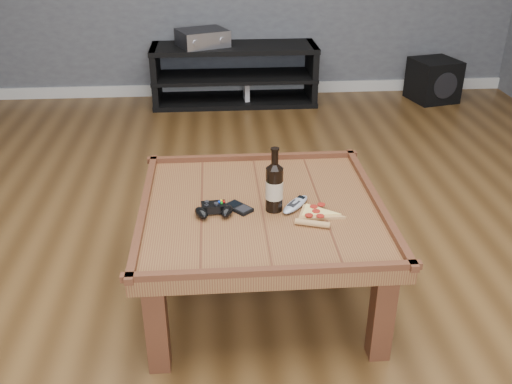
{
  "coord_description": "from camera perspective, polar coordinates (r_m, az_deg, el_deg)",
  "views": [
    {
      "loc": [
        -0.18,
        -2.08,
        1.59
      ],
      "look_at": [
        -0.02,
        -0.0,
        0.52
      ],
      "focal_mm": 40.0,
      "sensor_mm": 36.0,
      "label": 1
    }
  ],
  "objects": [
    {
      "name": "ground",
      "position": [
        2.62,
        0.51,
        -10.12
      ],
      "size": [
        6.0,
        6.0,
        0.0
      ],
      "primitive_type": "plane",
      "color": "#462D14",
      "rests_on": "ground"
    },
    {
      "name": "pizza_slice",
      "position": [
        2.31,
        5.97,
        -2.27
      ],
      "size": [
        0.22,
        0.28,
        0.03
      ],
      "rotation": [
        0.0,
        0.0,
        -0.32
      ],
      "color": "tan",
      "rests_on": "coffee_table"
    },
    {
      "name": "game_controller",
      "position": [
        2.31,
        -4.23,
        -1.79
      ],
      "size": [
        0.17,
        0.12,
        0.05
      ],
      "rotation": [
        0.0,
        0.0,
        0.06
      ],
      "color": "black",
      "rests_on": "coffee_table"
    },
    {
      "name": "media_console",
      "position": [
        5.01,
        -2.17,
        11.62
      ],
      "size": [
        1.4,
        0.45,
        0.5
      ],
      "color": "black",
      "rests_on": "ground"
    },
    {
      "name": "smartphone",
      "position": [
        2.35,
        -1.72,
        -1.57
      ],
      "size": [
        0.12,
        0.13,
        0.02
      ],
      "rotation": [
        0.0,
        0.0,
        0.71
      ],
      "color": "black",
      "rests_on": "coffee_table"
    },
    {
      "name": "beer_bottle",
      "position": [
        2.3,
        1.85,
        0.64
      ],
      "size": [
        0.07,
        0.07,
        0.27
      ],
      "color": "black",
      "rests_on": "coffee_table"
    },
    {
      "name": "remote_control",
      "position": [
        2.37,
        3.97,
        -1.23
      ],
      "size": [
        0.15,
        0.18,
        0.03
      ],
      "rotation": [
        0.0,
        0.0,
        -0.64
      ],
      "color": "#9BA0A9",
      "rests_on": "coffee_table"
    },
    {
      "name": "coffee_table",
      "position": [
        2.4,
        0.55,
        -2.67
      ],
      "size": [
        1.03,
        1.03,
        0.48
      ],
      "color": "#5B2E1A",
      "rests_on": "ground"
    },
    {
      "name": "baseboard",
      "position": [
        5.3,
        -2.24,
        10.27
      ],
      "size": [
        5.0,
        0.02,
        0.1
      ],
      "primitive_type": "cube",
      "color": "silver",
      "rests_on": "ground"
    },
    {
      "name": "av_receiver",
      "position": [
        4.93,
        -5.37,
        15.1
      ],
      "size": [
        0.48,
        0.44,
        0.13
      ],
      "rotation": [
        0.0,
        0.0,
        0.38
      ],
      "color": "black",
      "rests_on": "media_console"
    },
    {
      "name": "subwoofer",
      "position": [
        5.33,
        17.33,
        10.63
      ],
      "size": [
        0.43,
        0.43,
        0.36
      ],
      "rotation": [
        0.0,
        0.0,
        0.24
      ],
      "color": "black",
      "rests_on": "ground"
    },
    {
      "name": "game_console",
      "position": [
        5.01,
        -0.98,
        9.77
      ],
      "size": [
        0.1,
        0.17,
        0.2
      ],
      "rotation": [
        0.0,
        0.0,
        0.09
      ],
      "color": "slate",
      "rests_on": "ground"
    }
  ]
}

